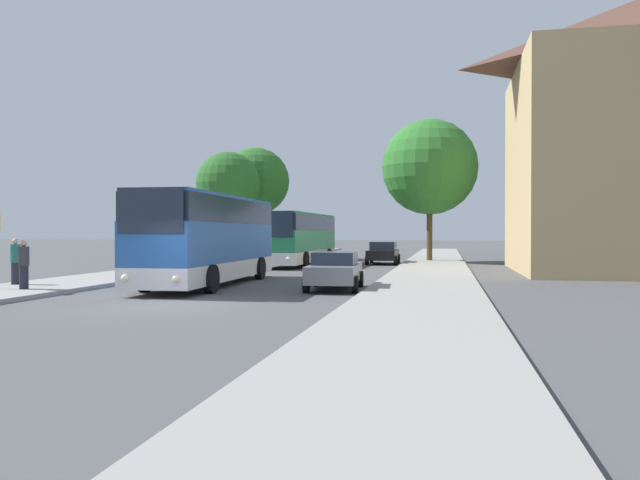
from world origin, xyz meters
The scene contains 11 objects.
ground_plane centered at (0.00, 0.00, 0.00)m, with size 300.00×300.00×0.00m, color #4C4C4F.
sidewalk_right centered at (7.00, 0.00, 0.07)m, with size 4.00×120.00×0.15m, color gray.
bus_front centered at (-1.53, 6.96, 1.89)m, with size 2.97×10.95×3.55m.
bus_middle centered at (-1.51, 22.26, 1.77)m, with size 2.96×11.62×3.31m.
parked_car_right_near centered at (3.75, 6.00, 0.73)m, with size 2.08×4.12×1.39m.
parked_car_right_far centered at (3.65, 25.01, 0.77)m, with size 2.07×4.47×1.49m.
pedestrian_waiting_near centered at (-6.60, 2.55, 1.00)m, with size 0.36×0.36×1.69m.
pedestrian_walking_back centered at (-8.16, 4.16, 1.03)m, with size 0.36×0.36×1.74m.
tree_left_near centered at (-8.12, 27.45, 5.70)m, with size 4.78×4.78×7.96m.
tree_left_far centered at (-7.06, 30.95, 6.17)m, with size 5.31×5.31×8.69m.
tree_right_near centered at (6.62, 28.11, 6.72)m, with size 6.73×6.73×9.94m.
Camera 1 is at (7.75, -16.55, 2.11)m, focal length 35.00 mm.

